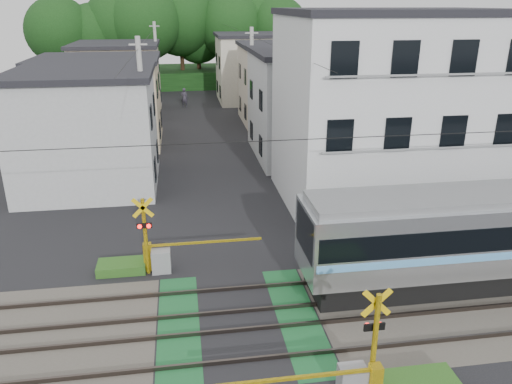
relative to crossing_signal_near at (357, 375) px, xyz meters
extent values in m
plane|color=black|center=(-2.59, 3.65, -0.71)|extent=(120.00, 120.00, 0.00)
cube|color=#47423A|center=(-2.59, 3.65, -0.71)|extent=(120.00, 6.00, 0.00)
cube|color=black|center=(-2.59, 3.65, -0.71)|extent=(5.20, 120.00, 0.00)
cube|color=#145126|center=(-4.49, 3.65, -0.70)|extent=(1.30, 6.00, 0.00)
cube|color=#145126|center=(-0.69, 3.65, -0.70)|extent=(1.30, 6.00, 0.00)
cube|color=#3F3833|center=(-2.59, 1.75, -0.64)|extent=(120.00, 0.08, 0.14)
cube|color=#3F3833|center=(-2.59, 3.15, -0.64)|extent=(120.00, 0.08, 0.14)
cube|color=#3F3833|center=(-2.59, 4.15, -0.64)|extent=(120.00, 0.08, 0.14)
cube|color=#3F3833|center=(-2.59, 5.55, -0.64)|extent=(120.00, 0.08, 0.14)
cube|color=black|center=(2.32, 4.85, -0.43)|extent=(2.26, 2.07, 0.57)
cube|color=black|center=(-0.18, 4.85, 1.73)|extent=(0.10, 2.27, 1.47)
cylinder|color=yellow|center=(0.41, 0.05, 0.79)|extent=(0.14, 0.14, 3.00)
cube|color=yellow|center=(0.41, 0.15, 1.99)|extent=(0.77, 0.05, 0.77)
cube|color=yellow|center=(0.41, 0.15, 1.99)|extent=(0.77, 0.05, 0.77)
cube|color=black|center=(0.41, 0.15, 1.29)|extent=(0.55, 0.05, 0.20)
sphere|color=#FF0C07|center=(0.25, 0.21, 1.29)|extent=(0.16, 0.16, 0.16)
sphere|color=#FF0C07|center=(0.57, 0.21, 1.29)|extent=(0.16, 0.16, 0.16)
cube|color=gray|center=(-0.09, 0.05, -0.26)|extent=(0.70, 0.50, 0.90)
cube|color=yellow|center=(0.41, -0.20, -0.16)|extent=(0.30, 0.30, 1.10)
cube|color=yellow|center=(-1.84, -0.20, 0.29)|extent=(4.20, 0.08, 0.08)
cylinder|color=yellow|center=(-5.59, 7.25, 0.79)|extent=(0.14, 0.14, 3.00)
cube|color=yellow|center=(-5.59, 7.15, 1.99)|extent=(0.77, 0.05, 0.77)
cube|color=yellow|center=(-5.59, 7.15, 1.99)|extent=(0.77, 0.05, 0.77)
cube|color=black|center=(-5.59, 7.15, 1.29)|extent=(0.55, 0.05, 0.20)
sphere|color=#FF0C07|center=(-5.75, 7.09, 1.29)|extent=(0.16, 0.16, 0.16)
sphere|color=#FF0C07|center=(-5.43, 7.09, 1.29)|extent=(0.16, 0.16, 0.16)
cube|color=gray|center=(-5.09, 7.25, -0.26)|extent=(0.70, 0.50, 0.90)
cube|color=yellow|center=(-5.59, 7.50, -0.16)|extent=(0.30, 0.30, 1.10)
cube|color=yellow|center=(-3.34, 7.50, 0.29)|extent=(4.20, 0.08, 0.08)
cube|color=silver|center=(5.91, 13.15, 3.79)|extent=(10.00, 8.00, 9.00)
cube|color=black|center=(5.91, 13.15, 8.44)|extent=(10.20, 8.16, 0.30)
cube|color=black|center=(2.21, 9.12, 0.79)|extent=(1.10, 0.06, 1.40)
cube|color=black|center=(4.66, 9.12, 0.79)|extent=(1.10, 0.06, 1.40)
cube|color=black|center=(7.11, 9.12, 0.79)|extent=(1.10, 0.06, 1.40)
cube|color=black|center=(9.56, 9.12, 0.79)|extent=(1.10, 0.06, 1.40)
cube|color=gray|center=(5.91, 8.90, 0.19)|extent=(9.00, 0.06, 0.08)
cube|color=black|center=(2.21, 9.12, 3.79)|extent=(1.10, 0.06, 1.40)
cube|color=black|center=(4.66, 9.12, 3.79)|extent=(1.10, 0.06, 1.40)
cube|color=black|center=(7.11, 9.12, 3.79)|extent=(1.10, 0.06, 1.40)
cube|color=black|center=(9.56, 9.12, 3.79)|extent=(1.10, 0.06, 1.40)
cube|color=gray|center=(5.91, 8.90, 3.19)|extent=(9.00, 0.06, 0.08)
cube|color=black|center=(2.21, 9.12, 6.79)|extent=(1.10, 0.06, 1.40)
cube|color=black|center=(4.66, 9.12, 6.79)|extent=(1.10, 0.06, 1.40)
cube|color=black|center=(7.11, 9.12, 6.79)|extent=(1.10, 0.06, 1.40)
cube|color=gray|center=(5.91, 8.90, 6.19)|extent=(9.00, 0.06, 0.08)
cube|color=#B1B5B7|center=(-9.09, 17.65, 2.29)|extent=(7.00, 7.00, 6.00)
cube|color=black|center=(-9.09, 17.65, 5.44)|extent=(7.35, 7.35, 0.30)
cube|color=black|center=(-5.56, 15.90, 0.59)|extent=(0.06, 1.00, 1.20)
cube|color=black|center=(-5.56, 19.40, 0.59)|extent=(0.06, 1.00, 1.20)
cube|color=black|center=(-5.56, 15.90, 3.39)|extent=(0.06, 1.00, 1.20)
cube|color=black|center=(-5.56, 19.40, 3.39)|extent=(0.06, 1.00, 1.20)
cube|color=#B1B5B7|center=(4.21, 21.65, 2.54)|extent=(7.00, 8.00, 6.50)
cube|color=black|center=(4.21, 21.65, 5.94)|extent=(7.35, 8.40, 0.30)
cube|color=black|center=(0.68, 19.65, 0.59)|extent=(0.06, 1.00, 1.20)
cube|color=black|center=(0.68, 23.65, 0.59)|extent=(0.06, 1.00, 1.20)
cube|color=black|center=(0.68, 19.65, 3.39)|extent=(0.06, 1.00, 1.20)
cube|color=black|center=(0.68, 23.65, 3.39)|extent=(0.06, 1.00, 1.20)
cube|color=#C7B28C|center=(-9.59, 26.65, 2.19)|extent=(8.00, 7.00, 5.80)
cube|color=black|center=(-9.59, 26.65, 5.24)|extent=(8.40, 7.35, 0.30)
cube|color=black|center=(-5.56, 24.90, 0.59)|extent=(0.06, 1.00, 1.20)
cube|color=black|center=(-5.56, 28.40, 0.59)|extent=(0.06, 1.00, 1.20)
cube|color=black|center=(-5.56, 24.90, 3.39)|extent=(0.06, 1.00, 1.20)
cube|color=black|center=(-5.56, 28.40, 3.39)|extent=(0.06, 1.00, 1.20)
cube|color=beige|center=(4.61, 31.65, 2.39)|extent=(7.00, 7.00, 6.20)
cube|color=black|center=(4.61, 31.65, 5.64)|extent=(7.35, 7.35, 0.30)
cube|color=black|center=(1.08, 29.90, 0.59)|extent=(0.06, 1.00, 1.20)
cube|color=black|center=(1.08, 33.40, 0.59)|extent=(0.06, 1.00, 1.20)
cube|color=black|center=(1.08, 29.90, 3.39)|extent=(0.06, 1.00, 1.20)
cube|color=black|center=(1.08, 33.40, 3.39)|extent=(0.06, 1.00, 1.20)
cube|color=beige|center=(-9.39, 36.65, 2.29)|extent=(7.00, 8.00, 6.00)
cube|color=black|center=(-9.39, 36.65, 5.44)|extent=(7.35, 8.40, 0.30)
cube|color=black|center=(-5.86, 34.65, 0.59)|extent=(0.06, 1.00, 1.20)
cube|color=black|center=(-5.86, 38.65, 0.59)|extent=(0.06, 1.00, 1.20)
cube|color=black|center=(-5.86, 34.65, 3.39)|extent=(0.06, 1.00, 1.20)
cube|color=black|center=(-5.86, 38.65, 3.39)|extent=(0.06, 1.00, 1.20)
cube|color=beige|center=(3.91, 41.65, 2.49)|extent=(8.00, 7.00, 6.40)
cube|color=black|center=(3.91, 41.65, 5.84)|extent=(8.40, 7.35, 0.30)
cube|color=black|center=(-0.12, 39.90, 0.59)|extent=(0.06, 1.00, 1.20)
cube|color=black|center=(-0.12, 43.40, 0.59)|extent=(0.06, 1.00, 1.20)
cube|color=black|center=(-0.12, 39.90, 3.39)|extent=(0.06, 1.00, 1.20)
cube|color=black|center=(-0.12, 43.40, 3.39)|extent=(0.06, 1.00, 1.20)
cube|color=#153913|center=(-2.59, 53.65, 0.29)|extent=(40.00, 10.00, 2.00)
cylinder|color=#332114|center=(-16.43, 48.81, 1.86)|extent=(0.50, 0.50, 5.14)
sphere|color=#153913|center=(-16.43, 48.81, 5.96)|extent=(7.19, 7.19, 7.19)
cylinder|color=#332114|center=(-13.02, 49.73, 1.69)|extent=(0.50, 0.50, 4.80)
sphere|color=#153913|center=(-13.02, 49.73, 5.52)|extent=(6.71, 6.71, 6.71)
cylinder|color=#332114|center=(-10.18, 50.17, 2.09)|extent=(0.50, 0.50, 5.61)
sphere|color=#153913|center=(-10.18, 50.17, 6.58)|extent=(7.85, 7.85, 7.85)
cylinder|color=#332114|center=(-7.53, 49.09, 2.17)|extent=(0.50, 0.50, 5.76)
sphere|color=#153913|center=(-7.53, 49.09, 6.78)|extent=(8.06, 8.06, 8.06)
cylinder|color=#332114|center=(-3.58, 51.88, 2.27)|extent=(0.50, 0.50, 5.96)
sphere|color=#153913|center=(-3.58, 51.88, 7.03)|extent=(8.34, 8.34, 8.34)
cylinder|color=#332114|center=(-1.57, 52.91, 1.46)|extent=(0.50, 0.50, 4.35)
sphere|color=#153913|center=(-1.57, 52.91, 4.94)|extent=(6.09, 6.09, 6.09)
cylinder|color=#332114|center=(2.19, 50.96, 2.00)|extent=(0.50, 0.50, 5.42)
sphere|color=#153913|center=(2.19, 50.96, 6.33)|extent=(7.59, 7.59, 7.59)
cylinder|color=#332114|center=(5.22, 52.65, 2.08)|extent=(0.50, 0.50, 5.59)
sphere|color=#153913|center=(5.22, 52.65, 6.55)|extent=(7.82, 7.82, 7.82)
cylinder|color=#332114|center=(7.64, 50.64, 1.87)|extent=(0.50, 0.50, 5.17)
sphere|color=#153913|center=(7.64, 50.64, 6.01)|extent=(7.24, 7.24, 7.24)
cylinder|color=#332114|center=(12.14, 50.82, 1.31)|extent=(0.50, 0.50, 4.05)
sphere|color=#153913|center=(12.14, 50.82, 4.55)|extent=(5.67, 5.67, 5.67)
cube|color=black|center=(3.41, 4.85, 4.89)|extent=(60.00, 0.02, 0.02)
cylinder|color=#A5A5A0|center=(-5.99, 16.65, 3.29)|extent=(0.26, 0.26, 8.00)
cube|color=#A5A5A0|center=(-5.99, 16.65, 6.89)|extent=(0.90, 0.08, 0.08)
cylinder|color=#A5A5A0|center=(1.01, 25.65, 3.29)|extent=(0.26, 0.26, 8.00)
cube|color=#A5A5A0|center=(1.01, 25.65, 6.89)|extent=(0.90, 0.08, 0.08)
cylinder|color=#A5A5A0|center=(-5.99, 37.65, 3.29)|extent=(0.26, 0.26, 8.00)
cube|color=#A5A5A0|center=(-5.99, 37.65, 6.89)|extent=(0.90, 0.08, 0.08)
cube|color=black|center=(-5.99, 27.15, 6.69)|extent=(0.02, 42.00, 0.02)
cube|color=black|center=(1.01, 27.15, 6.69)|extent=(0.02, 42.00, 0.02)
imported|color=#34313D|center=(-3.65, 39.16, 0.22)|extent=(0.80, 0.66, 1.87)
cube|color=#2D5E1E|center=(-6.59, 7.55, -0.53)|extent=(1.80, 1.00, 0.36)
cube|color=#2D5E1E|center=(2.01, 6.85, -0.56)|extent=(1.50, 0.90, 0.30)
camera|label=1|loc=(-4.06, -9.66, 8.83)|focal=35.00mm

